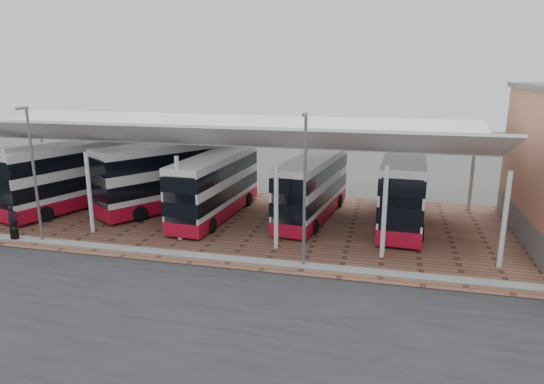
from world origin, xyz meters
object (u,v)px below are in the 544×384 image
object	(u,v)px
bus_5	(403,189)
pedestrian	(13,219)
bus_1	(78,175)
bus_3	(215,186)
bus_4	(312,188)
bus_0	(37,173)
bus_2	(175,175)

from	to	relation	value
bus_5	pedestrian	bearing A→B (deg)	-158.55
bus_1	bus_5	xyz separation A→B (m)	(23.50, 1.69, -0.08)
bus_5	pedestrian	world-z (taller)	bus_5
bus_3	bus_4	xyz separation A→B (m)	(6.61, 1.31, -0.05)
bus_0	bus_2	world-z (taller)	bus_2
bus_3	pedestrian	size ratio (longest dim) A/B	6.10
bus_1	pedestrian	bearing A→B (deg)	-74.38
bus_2	pedestrian	bearing A→B (deg)	-100.49
pedestrian	bus_3	bearing A→B (deg)	-39.28
bus_3	bus_4	size ratio (longest dim) A/B	1.01
bus_3	bus_5	world-z (taller)	bus_5
bus_1	bus_3	world-z (taller)	bus_1
bus_0	bus_2	bearing A→B (deg)	30.90
bus_0	bus_4	size ratio (longest dim) A/B	0.96
bus_0	bus_2	size ratio (longest dim) A/B	0.89
bus_1	bus_5	distance (m)	23.56
bus_1	bus_4	bearing A→B (deg)	23.01
bus_2	bus_4	xyz separation A→B (m)	(10.32, -0.22, -0.31)
bus_4	pedestrian	world-z (taller)	bus_4
bus_0	bus_3	xyz separation A→B (m)	(15.38, -1.19, 0.05)
bus_0	bus_3	size ratio (longest dim) A/B	0.95
bus_1	bus_4	world-z (taller)	bus_1
bus_4	bus_2	bearing A→B (deg)	-173.68
bus_1	bus_5	world-z (taller)	bus_1
bus_2	bus_5	size ratio (longest dim) A/B	1.00
bus_4	pedestrian	size ratio (longest dim) A/B	6.02
bus_0	bus_5	distance (m)	28.04
bus_3	bus_0	bearing A→B (deg)	179.26
bus_0	bus_5	size ratio (longest dim) A/B	0.89
bus_3	bus_4	distance (m)	6.74
bus_0	bus_1	size ratio (longest dim) A/B	0.85
bus_5	bus_1	bearing A→B (deg)	-173.25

